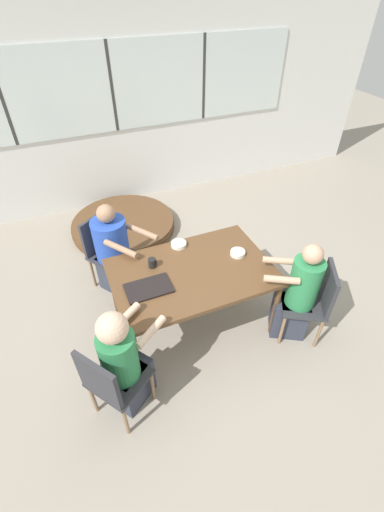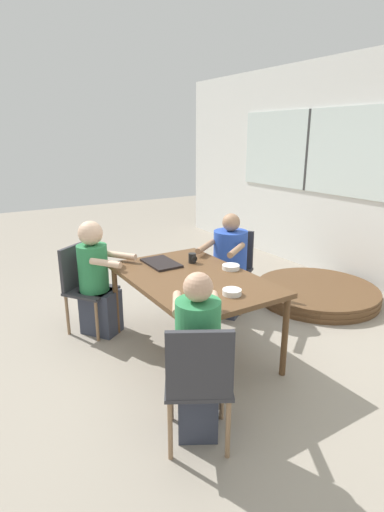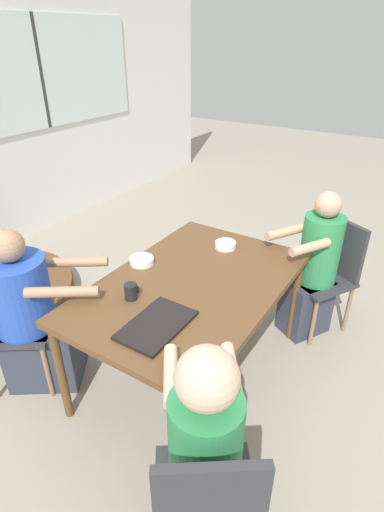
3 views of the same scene
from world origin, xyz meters
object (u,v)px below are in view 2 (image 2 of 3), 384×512
at_px(chair_for_man_blue_shirt, 234,262).
at_px(chair_for_man_teal_shirt, 199,378).
at_px(bowl_white_shallow, 232,292).
at_px(person_woman_green_shirt, 97,282).
at_px(coffee_mug, 192,258).
at_px(person_man_teal_shirt, 197,362).
at_px(folded_table_stack, 316,292).
at_px(bowl_cereal, 231,267).
at_px(person_man_blue_shirt, 229,269).
at_px(chair_for_woman_green_shirt, 83,281).

height_order(chair_for_man_blue_shirt, chair_for_man_teal_shirt, same).
height_order(chair_for_man_blue_shirt, bowl_white_shallow, chair_for_man_blue_shirt).
bearing_deg(person_woman_green_shirt, coffee_mug, 112.05).
bearing_deg(bowl_white_shallow, coffee_mug, 169.17).
xyz_separation_m(person_man_teal_shirt, folded_table_stack, (-1.11, 2.37, -0.43)).
xyz_separation_m(coffee_mug, bowl_white_shallow, (0.81, -0.15, -0.02)).
relative_size(person_woman_green_shirt, bowl_cereal, 7.15).
distance_m(person_man_blue_shirt, bowl_cereal, 0.75).
bearing_deg(person_man_blue_shirt, chair_for_woman_green_shirt, 40.74).
bearing_deg(chair_for_woman_green_shirt, chair_for_man_teal_shirt, 57.56).
relative_size(person_man_teal_shirt, coffee_mug, 12.08).
relative_size(bowl_white_shallow, folded_table_stack, 0.10).
relative_size(person_woman_green_shirt, bowl_white_shallow, 7.73).
bearing_deg(person_man_teal_shirt, person_woman_green_shirt, 122.45).
bearing_deg(person_woman_green_shirt, person_man_blue_shirt, 134.37).
xyz_separation_m(person_woman_green_shirt, bowl_cereal, (0.83, 0.96, 0.22)).
height_order(chair_for_man_blue_shirt, person_woman_green_shirt, person_woman_green_shirt).
distance_m(chair_for_woman_green_shirt, person_man_teal_shirt, 1.80).
distance_m(coffee_mug, bowl_white_shallow, 0.82).
bearing_deg(chair_for_man_blue_shirt, person_woman_green_shirt, 49.63).
xyz_separation_m(chair_for_man_teal_shirt, folded_table_stack, (-1.25, 2.45, -0.43)).
height_order(person_woman_green_shirt, coffee_mug, person_woman_green_shirt).
bearing_deg(person_man_teal_shirt, chair_for_man_teal_shirt, -90.00).
relative_size(chair_for_man_blue_shirt, coffee_mug, 9.28).
xyz_separation_m(bowl_white_shallow, folded_table_stack, (-0.75, 1.84, -0.66)).
bearing_deg(chair_for_woman_green_shirt, person_man_blue_shirt, 130.07).
bearing_deg(person_man_blue_shirt, chair_for_man_blue_shirt, -90.00).
bearing_deg(bowl_cereal, coffee_mug, -149.76).
distance_m(chair_for_woman_green_shirt, person_woman_green_shirt, 0.16).
distance_m(person_woman_green_shirt, folded_table_stack, 2.55).
distance_m(chair_for_man_teal_shirt, person_man_blue_shirt, 2.07).
xyz_separation_m(chair_for_man_teal_shirt, coffee_mug, (-1.31, 0.77, 0.26)).
bearing_deg(chair_for_man_teal_shirt, folded_table_stack, 56.75).
bearing_deg(chair_for_man_teal_shirt, person_man_blue_shirt, 78.18).
bearing_deg(chair_for_man_blue_shirt, person_man_teal_shirt, 101.89).
height_order(chair_for_woman_green_shirt, person_man_blue_shirt, person_man_blue_shirt).
relative_size(chair_for_woman_green_shirt, chair_for_man_blue_shirt, 1.00).
distance_m(coffee_mug, bowl_cereal, 0.39).
bearing_deg(chair_for_man_teal_shirt, chair_for_woman_green_shirt, 122.44).
distance_m(chair_for_man_blue_shirt, person_man_blue_shirt, 0.18).
bearing_deg(bowl_white_shallow, person_woman_green_shirt, -154.87).
bearing_deg(bowl_white_shallow, chair_for_woman_green_shirt, -153.86).
distance_m(chair_for_woman_green_shirt, chair_for_man_blue_shirt, 1.63).
bearing_deg(person_man_teal_shirt, person_man_blue_shirt, 77.18).
xyz_separation_m(coffee_mug, folded_table_stack, (0.06, 1.68, -0.68)).
bearing_deg(chair_for_man_teal_shirt, person_man_teal_shirt, 90.00).
xyz_separation_m(person_man_blue_shirt, bowl_cereal, (0.57, -0.41, 0.26)).
xyz_separation_m(chair_for_man_blue_shirt, person_man_blue_shirt, (0.10, -0.14, -0.03)).
height_order(bowl_cereal, folded_table_stack, bowl_cereal).
relative_size(chair_for_man_blue_shirt, person_man_blue_shirt, 0.79).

